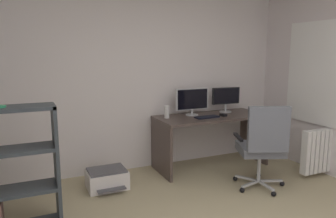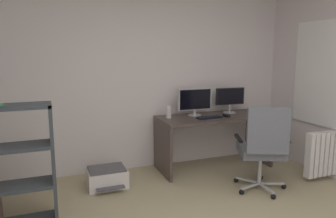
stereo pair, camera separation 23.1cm
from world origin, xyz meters
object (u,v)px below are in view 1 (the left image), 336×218
object	(u,v)px
desk	(211,129)
keyboard	(207,117)
office_chair	(263,144)
monitor_secondary	(226,97)
computer_mouse	(223,115)
radiator	(323,150)
desktop_speaker	(167,112)
monitor_main	(192,100)
printer	(107,179)

from	to	relation	value
desk	keyboard	distance (m)	0.27
keyboard	office_chair	xyz separation A→B (m)	(0.25, -0.84, -0.19)
desk	monitor_secondary	world-z (taller)	monitor_secondary
desk	computer_mouse	distance (m)	0.27
computer_mouse	office_chair	bearing A→B (deg)	-98.06
desk	computer_mouse	bearing A→B (deg)	-41.91
keyboard	radiator	xyz separation A→B (m)	(1.31, -0.81, -0.41)
desk	computer_mouse	xyz separation A→B (m)	(0.13, -0.11, 0.21)
monitor_secondary	radiator	distance (m)	1.49
computer_mouse	radiator	distance (m)	1.38
desktop_speaker	radiator	world-z (taller)	desktop_speaker
keyboard	monitor_main	bearing A→B (deg)	109.07
desk	monitor_secondary	distance (m)	0.55
computer_mouse	office_chair	size ratio (longest dim) A/B	0.10
monitor_secondary	keyboard	distance (m)	0.58
monitor_main	radiator	world-z (taller)	monitor_main
office_chair	printer	size ratio (longest dim) A/B	2.20
desk	radiator	size ratio (longest dim) A/B	2.32
monitor_secondary	office_chair	world-z (taller)	monitor_secondary
desk	keyboard	bearing A→B (deg)	-140.82
office_chair	radiator	xyz separation A→B (m)	(1.05, 0.03, -0.22)
office_chair	monitor_main	bearing A→B (deg)	107.75
printer	monitor_secondary	bearing A→B (deg)	8.43
radiator	printer	bearing A→B (deg)	163.92
monitor_secondary	keyboard	world-z (taller)	monitor_secondary
printer	radiator	distance (m)	2.84
monitor_main	printer	world-z (taller)	monitor_main
printer	radiator	bearing A→B (deg)	-16.08
desk	office_chair	world-z (taller)	office_chair
keyboard	radiator	world-z (taller)	keyboard
monitor_main	monitor_secondary	distance (m)	0.57
desk	office_chair	xyz separation A→B (m)	(0.11, -0.96, 0.01)
office_chair	desktop_speaker	bearing A→B (deg)	126.13
monitor_main	radiator	size ratio (longest dim) A/B	0.74
computer_mouse	monitor_secondary	bearing A→B (deg)	43.20
desk	office_chair	distance (m)	0.97
monitor_secondary	printer	distance (m)	2.09
computer_mouse	desktop_speaker	bearing A→B (deg)	158.49
keyboard	desktop_speaker	distance (m)	0.56
monitor_secondary	printer	world-z (taller)	monitor_secondary
office_chair	radiator	size ratio (longest dim) A/B	1.52
monitor_secondary	keyboard	bearing A→B (deg)	-152.00
radiator	keyboard	bearing A→B (deg)	148.19
computer_mouse	desktop_speaker	distance (m)	0.81
desk	printer	size ratio (longest dim) A/B	3.35
computer_mouse	desktop_speaker	world-z (taller)	desktop_speaker
monitor_secondary	desktop_speaker	world-z (taller)	monitor_secondary
desktop_speaker	keyboard	bearing A→B (deg)	-21.88
office_chair	printer	distance (m)	1.91
monitor_secondary	office_chair	bearing A→B (deg)	-101.38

